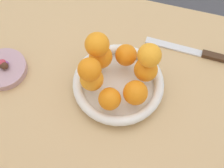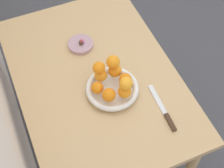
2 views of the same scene
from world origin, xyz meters
name	(u,v)px [view 1 (image 1 of 2)]	position (x,y,z in m)	size (l,w,h in m)	color
ground_plane	(92,154)	(0.00, 0.00, 0.00)	(6.00, 6.00, 0.00)	#4C4C51
dining_table	(78,102)	(0.00, 0.00, 0.65)	(1.10, 0.76, 0.74)	tan
fruit_bowl	(118,83)	(-0.11, -0.04, 0.76)	(0.25, 0.25, 0.04)	white
candy_dish	(5,68)	(0.21, 0.00, 0.75)	(0.13, 0.13, 0.02)	#B28C99
orange_0	(110,99)	(-0.11, 0.03, 0.81)	(0.06, 0.06, 0.06)	orange
orange_1	(136,91)	(-0.17, 0.00, 0.81)	(0.06, 0.06, 0.06)	orange
orange_2	(146,70)	(-0.18, -0.07, 0.81)	(0.06, 0.06, 0.06)	orange
orange_3	(126,55)	(-0.12, -0.10, 0.81)	(0.06, 0.06, 0.06)	orange
orange_4	(101,57)	(-0.05, -0.08, 0.81)	(0.06, 0.06, 0.06)	orange
orange_5	(92,79)	(-0.05, -0.01, 0.81)	(0.06, 0.06, 0.06)	orange
orange_6	(90,68)	(-0.05, 0.00, 0.87)	(0.06, 0.06, 0.06)	orange
orange_7	(149,55)	(-0.18, -0.08, 0.87)	(0.06, 0.06, 0.06)	orange
orange_8	(97,44)	(-0.05, -0.07, 0.87)	(0.06, 0.06, 0.06)	orange
candy_ball_0	(4,67)	(0.20, 0.00, 0.77)	(0.02, 0.02, 0.02)	#472819
candy_ball_1	(6,63)	(0.20, -0.01, 0.77)	(0.01, 0.01, 0.01)	#8C4C99
candy_ball_2	(2,63)	(0.21, -0.01, 0.77)	(0.02, 0.02, 0.02)	#C6384C
candy_ball_3	(3,64)	(0.21, 0.00, 0.77)	(0.02, 0.02, 0.02)	#472819
knife	(196,52)	(-0.31, -0.21, 0.75)	(0.26, 0.03, 0.01)	#3F2819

